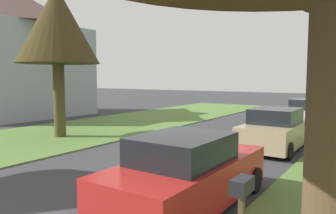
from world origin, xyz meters
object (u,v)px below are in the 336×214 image
object	(u,v)px
parked_sedan_white	(308,114)
parked_sedan_red	(187,174)
street_tree_left_mid_a	(57,26)
parked_sedan_tan	(276,130)
curbside_mailbox	(242,196)
stop_sign_far	(330,92)

from	to	relation	value
parked_sedan_white	parked_sedan_red	bearing A→B (deg)	-89.43
street_tree_left_mid_a	parked_sedan_tan	world-z (taller)	street_tree_left_mid_a
parked_sedan_tan	curbside_mailbox	size ratio (longest dim) A/B	3.48
stop_sign_far	parked_sedan_white	world-z (taller)	stop_sign_far
street_tree_left_mid_a	parked_sedan_white	distance (m)	13.85
stop_sign_far	parked_sedan_tan	distance (m)	2.39
curbside_mailbox	parked_sedan_white	bearing A→B (deg)	97.29
stop_sign_far	curbside_mailbox	bearing A→B (deg)	-89.25
street_tree_left_mid_a	parked_sedan_white	size ratio (longest dim) A/B	1.53
parked_sedan_white	curbside_mailbox	xyz separation A→B (m)	(1.91, -14.93, 0.33)
curbside_mailbox	street_tree_left_mid_a	bearing A→B (deg)	154.32
stop_sign_far	street_tree_left_mid_a	bearing A→B (deg)	-159.33
parked_sedan_red	street_tree_left_mid_a	bearing A→B (deg)	157.52
stop_sign_far	parked_sedan_white	bearing A→B (deg)	107.27
parked_sedan_red	parked_sedan_tan	distance (m)	6.93
parked_sedan_white	parked_sedan_tan	bearing A→B (deg)	-89.38
street_tree_left_mid_a	parked_sedan_red	world-z (taller)	street_tree_left_mid_a
street_tree_left_mid_a	parked_sedan_red	bearing A→B (deg)	-22.48
stop_sign_far	parked_sedan_red	world-z (taller)	stop_sign_far
stop_sign_far	street_tree_left_mid_a	size ratio (longest dim) A/B	0.44
curbside_mailbox	stop_sign_far	bearing A→B (deg)	90.75
street_tree_left_mid_a	parked_sedan_tan	xyz separation A→B (m)	(8.91, 3.22, -4.31)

